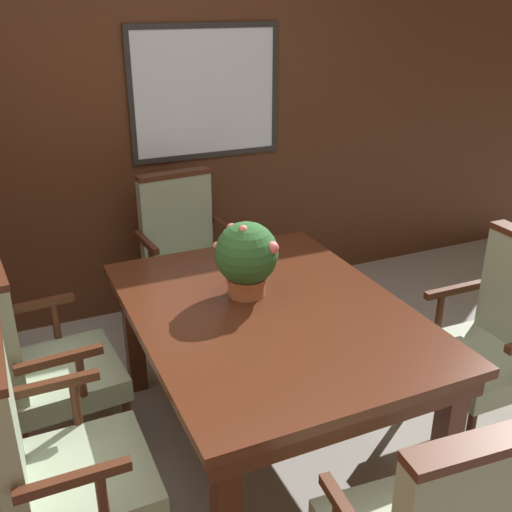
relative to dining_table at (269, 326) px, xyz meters
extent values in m
plane|color=#A39E93|center=(-0.10, -0.30, -0.64)|extent=(14.00, 14.00, 0.00)
cube|color=#4C2816|center=(-0.10, 1.63, 0.59)|extent=(7.20, 0.06, 2.45)
cube|color=white|center=(0.29, 1.59, 0.82)|extent=(0.95, 0.01, 0.78)
cube|color=#282623|center=(0.29, 1.59, 1.23)|extent=(1.02, 0.02, 0.04)
cube|color=#282623|center=(0.29, 1.59, 0.41)|extent=(1.02, 0.02, 0.04)
cube|color=#282623|center=(-0.20, 1.59, 0.82)|extent=(0.04, 0.02, 0.78)
cube|color=#282623|center=(0.78, 1.59, 0.82)|extent=(0.03, 0.02, 0.78)
cube|color=#4C2314|center=(0.49, -0.68, -0.29)|extent=(0.09, 0.09, 0.69)
cube|color=#4C2314|center=(-0.49, 0.68, -0.29)|extent=(0.09, 0.09, 0.69)
cube|color=#4C2314|center=(0.49, 0.68, -0.29)|extent=(0.09, 0.09, 0.69)
cube|color=#4C2314|center=(0.00, 0.00, 0.00)|extent=(1.13, 1.52, 0.09)
cube|color=#4C2314|center=(0.00, 0.00, 0.07)|extent=(1.19, 1.58, 0.04)
cylinder|color=#472314|center=(-0.21, 0.90, -0.46)|extent=(0.04, 0.04, 0.36)
cylinder|color=#472314|center=(0.24, 0.94, -0.46)|extent=(0.04, 0.04, 0.36)
cylinder|color=#472314|center=(-0.25, 1.34, -0.46)|extent=(0.04, 0.04, 0.36)
cylinder|color=#472314|center=(0.20, 1.38, -0.46)|extent=(0.04, 0.04, 0.36)
cube|color=#93A384|center=(0.00, 1.14, -0.23)|extent=(0.56, 0.55, 0.11)
cube|color=#93A384|center=(-0.02, 1.35, 0.09)|extent=(0.48, 0.12, 0.53)
cube|color=#472314|center=(-0.02, 1.35, 0.37)|extent=(0.48, 0.13, 0.03)
cylinder|color=#472314|center=(-0.27, 1.08, -0.07)|extent=(0.04, 0.04, 0.20)
cube|color=#472314|center=(-0.27, 1.15, 0.03)|extent=(0.07, 0.36, 0.04)
cylinder|color=#472314|center=(0.27, 1.12, -0.07)|extent=(0.04, 0.04, 0.20)
cube|color=#472314|center=(0.26, 1.20, 0.03)|extent=(0.07, 0.36, 0.04)
cylinder|color=#472314|center=(0.72, -0.14, -0.46)|extent=(0.04, 0.04, 0.36)
cylinder|color=#472314|center=(0.71, -0.60, -0.46)|extent=(0.04, 0.04, 0.36)
cylinder|color=#472314|center=(1.17, -0.15, -0.46)|extent=(0.04, 0.04, 0.36)
cube|color=#93A384|center=(0.94, -0.37, -0.23)|extent=(0.51, 0.52, 0.11)
cylinder|color=#472314|center=(0.91, -0.10, -0.07)|extent=(0.04, 0.04, 0.20)
cube|color=#472314|center=(0.98, -0.11, 0.03)|extent=(0.36, 0.04, 0.04)
cylinder|color=#472314|center=(-0.66, 0.12, -0.46)|extent=(0.04, 0.04, 0.36)
cylinder|color=#472314|center=(-0.69, 0.57, -0.46)|extent=(0.04, 0.04, 0.36)
cylinder|color=#472314|center=(-1.11, 0.09, -0.46)|extent=(0.04, 0.04, 0.36)
cylinder|color=#472314|center=(-1.14, 0.54, -0.46)|extent=(0.04, 0.04, 0.36)
cube|color=#93A384|center=(-0.90, 0.33, -0.23)|extent=(0.54, 0.55, 0.11)
cube|color=#93A384|center=(-1.11, 0.32, 0.09)|extent=(0.11, 0.48, 0.53)
cylinder|color=#472314|center=(-0.84, 0.07, -0.07)|extent=(0.04, 0.04, 0.20)
cube|color=#472314|center=(-0.92, 0.06, 0.03)|extent=(0.36, 0.06, 0.04)
cylinder|color=#472314|center=(-0.88, 0.60, -0.07)|extent=(0.04, 0.04, 0.20)
cube|color=#472314|center=(-0.96, 0.59, 0.03)|extent=(0.36, 0.06, 0.04)
cube|color=#472314|center=(-0.03, -1.32, 0.37)|extent=(0.48, 0.13, 0.03)
cylinder|color=#472314|center=(0.26, -1.09, -0.07)|extent=(0.04, 0.04, 0.20)
cube|color=#472314|center=(0.25, -1.17, 0.03)|extent=(0.06, 0.36, 0.04)
cylinder|color=#472314|center=(-0.71, -0.15, -0.46)|extent=(0.04, 0.04, 0.36)
cylinder|color=#472314|center=(-1.15, -0.15, -0.46)|extent=(0.04, 0.04, 0.36)
cube|color=#93A384|center=(-0.93, -0.37, -0.23)|extent=(0.51, 0.52, 0.11)
cube|color=#93A384|center=(-1.14, -0.37, 0.09)|extent=(0.08, 0.47, 0.53)
cylinder|color=#472314|center=(-0.89, -0.64, -0.07)|extent=(0.04, 0.04, 0.20)
cube|color=#472314|center=(-0.97, -0.64, 0.03)|extent=(0.36, 0.04, 0.04)
cylinder|color=#472314|center=(-0.89, -0.11, -0.07)|extent=(0.04, 0.04, 0.20)
cube|color=#472314|center=(-0.97, -0.11, 0.03)|extent=(0.36, 0.04, 0.04)
cylinder|color=#B2603D|center=(-0.04, 0.17, 0.14)|extent=(0.18, 0.18, 0.09)
cylinder|color=#B2603D|center=(-0.04, 0.17, 0.18)|extent=(0.19, 0.19, 0.02)
sphere|color=#2D602D|center=(-0.04, 0.17, 0.30)|extent=(0.30, 0.30, 0.30)
sphere|color=#E9786C|center=(0.06, 0.24, 0.38)|extent=(0.04, 0.04, 0.04)
sphere|color=#E66E7A|center=(-0.07, 0.28, 0.40)|extent=(0.05, 0.05, 0.05)
sphere|color=#F77076|center=(0.04, 0.07, 0.36)|extent=(0.06, 0.06, 0.06)
sphere|color=#DE7274|center=(0.09, 0.23, 0.31)|extent=(0.04, 0.04, 0.04)
sphere|color=#F9826B|center=(-0.07, 0.14, 0.44)|extent=(0.04, 0.04, 0.04)
sphere|color=#EE7C68|center=(-0.16, 0.22, 0.35)|extent=(0.04, 0.04, 0.04)
camera|label=1|loc=(-1.04, -2.15, 1.39)|focal=42.00mm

